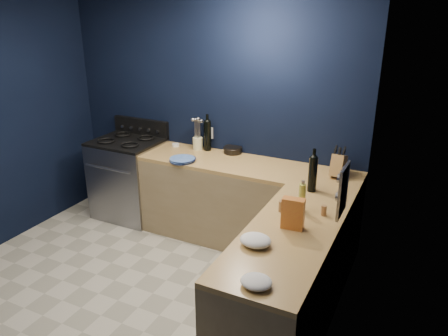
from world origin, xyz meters
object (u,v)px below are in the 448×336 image
Objects in this scene: knife_block at (338,166)px; crouton_bag at (293,214)px; utensil_crock at (198,143)px; plate_stack at (182,160)px; gas_range at (130,179)px.

knife_block is 1.18m from crouton_bag.
plate_stack is at bearing -83.55° from utensil_crock.
knife_block is at bearing 81.48° from crouton_bag.
crouton_bag reaches higher than utensil_crock.
knife_block is at bearing 11.19° from plate_stack.
gas_range is 1.01m from plate_stack.
gas_range is at bearing 167.35° from plate_stack.
gas_range is 3.46× the size of plate_stack.
plate_stack is at bearing 144.24° from crouton_bag.
plate_stack is 1.72m from crouton_bag.
gas_range is 2.65m from crouton_bag.
plate_stack is at bearing -12.65° from gas_range.
knife_block reaches higher than gas_range.
gas_range is at bearing -174.94° from knife_block.
plate_stack reaches higher than gas_range.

